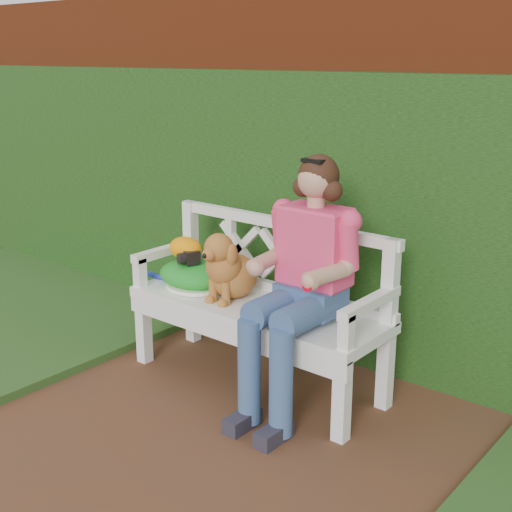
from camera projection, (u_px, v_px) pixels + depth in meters
The scene contains 11 objects.
ground at pixel (145, 481), 2.99m from camera, with size 60.00×60.00×0.00m, color #4A2F20.
brick_wall at pixel (376, 175), 4.09m from camera, with size 10.00×0.30×2.20m, color maroon.
ivy_hedge at pixel (355, 222), 3.99m from camera, with size 10.00×0.18×1.70m, color #2C5920.
grass_left at pixel (19, 301), 5.11m from camera, with size 2.60×2.00×0.05m, color #183514.
garden_bench at pixel (256, 343), 3.83m from camera, with size 1.58×0.60×0.48m, color white, non-canonical shape.
seated_woman at pixel (309, 292), 3.48m from camera, with size 0.54×0.71×1.27m, color red, non-canonical shape.
dog at pixel (231, 264), 3.77m from camera, with size 0.27×0.36×0.40m, color #A98037, non-canonical shape.
tennis_racket at pixel (189, 285), 4.00m from camera, with size 0.65×0.27×0.03m, color white, non-canonical shape.
green_bag at pixel (194, 274), 4.01m from camera, with size 0.45×0.35×0.15m, color #23931C, non-canonical shape.
camera_item at pixel (190, 256), 3.95m from camera, with size 0.11×0.09×0.08m, color black.
baseball_glove at pixel (186, 248), 4.01m from camera, with size 0.21×0.16×0.14m, color orange.
Camera 1 is at (2.02, -1.69, 1.80)m, focal length 48.00 mm.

